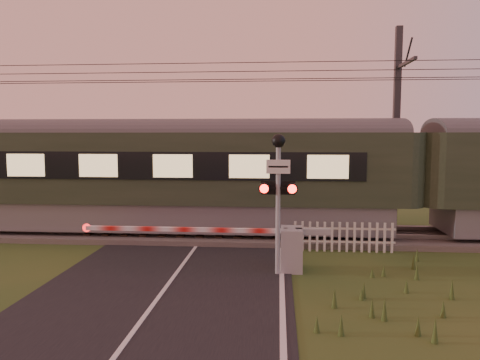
# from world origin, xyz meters

# --- Properties ---
(ground) EXTENTS (160.00, 160.00, 0.00)m
(ground) POSITION_xyz_m (0.00, 0.00, 0.00)
(ground) COLOR #29471B
(ground) RESTS_ON ground
(road) EXTENTS (6.00, 140.00, 0.03)m
(road) POSITION_xyz_m (0.02, -0.23, 0.01)
(road) COLOR black
(road) RESTS_ON ground
(track_bed) EXTENTS (140.00, 3.40, 0.39)m
(track_bed) POSITION_xyz_m (0.00, 6.50, 0.07)
(track_bed) COLOR #47423D
(track_bed) RESTS_ON ground
(overhead_wires) EXTENTS (120.00, 0.62, 0.62)m
(overhead_wires) POSITION_xyz_m (0.00, 6.50, 5.72)
(overhead_wires) COLOR black
(overhead_wires) RESTS_ON ground
(train) EXTENTS (41.41, 2.86, 3.86)m
(train) POSITION_xyz_m (7.33, 6.50, 2.21)
(train) COLOR slate
(train) RESTS_ON ground
(boom_gate) EXTENTS (6.81, 0.88, 1.17)m
(boom_gate) POSITION_xyz_m (2.70, 2.51, 0.64)
(boom_gate) COLOR gray
(boom_gate) RESTS_ON ground
(crossing_signal) EXTENTS (0.93, 0.37, 3.65)m
(crossing_signal) POSITION_xyz_m (2.64, 2.09, 2.51)
(crossing_signal) COLOR gray
(crossing_signal) RESTS_ON ground
(picket_fence) EXTENTS (3.20, 0.08, 0.93)m
(picket_fence) POSITION_xyz_m (4.66, 4.60, 0.47)
(picket_fence) COLOR silver
(picket_fence) RESTS_ON ground
(catenary_mast) EXTENTS (0.24, 2.47, 7.73)m
(catenary_mast) POSITION_xyz_m (7.18, 8.73, 4.01)
(catenary_mast) COLOR #2D2D30
(catenary_mast) RESTS_ON ground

